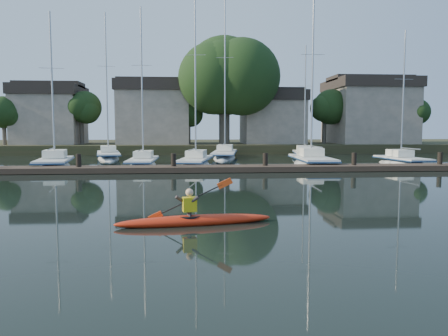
{
  "coord_description": "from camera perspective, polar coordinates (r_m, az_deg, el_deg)",
  "views": [
    {
      "loc": [
        -2.0,
        -14.27,
        2.84
      ],
      "look_at": [
        -0.57,
        3.51,
        1.2
      ],
      "focal_mm": 35.0,
      "sensor_mm": 36.0,
      "label": 1
    }
  ],
  "objects": [
    {
      "name": "sailboat_2",
      "position": [
        33.16,
        -3.76,
        0.02
      ],
      "size": [
        3.41,
        8.81,
        14.24
      ],
      "rotation": [
        0.0,
        0.0,
        -0.17
      ],
      "color": "white",
      "rests_on": "ground"
    },
    {
      "name": "ground",
      "position": [
        14.69,
        3.34,
        -5.9
      ],
      "size": [
        160.0,
        160.0,
        0.0
      ],
      "primitive_type": "plane",
      "color": "black",
      "rests_on": "ground"
    },
    {
      "name": "sailboat_1",
      "position": [
        33.37,
        -10.53,
        -0.02
      ],
      "size": [
        2.05,
        7.92,
        12.91
      ],
      "rotation": [
        0.0,
        0.0,
        -0.01
      ],
      "color": "white",
      "rests_on": "ground"
    },
    {
      "name": "kayak",
      "position": [
        12.98,
        -3.94,
        -6.57
      ],
      "size": [
        4.73,
        1.34,
        1.5
      ],
      "rotation": [
        0.0,
        0.0,
        0.16
      ],
      "color": "#B62D0E",
      "rests_on": "ground"
    },
    {
      "name": "sailboat_7",
      "position": [
        43.43,
        10.44,
        1.18
      ],
      "size": [
        3.14,
        7.66,
        11.99
      ],
      "rotation": [
        0.0,
        0.0,
        -0.16
      ],
      "color": "white",
      "rests_on": "ground"
    },
    {
      "name": "sailboat_4",
      "position": [
        36.54,
        22.21,
        0.11
      ],
      "size": [
        2.52,
        6.9,
        11.5
      ],
      "rotation": [
        0.0,
        0.0,
        0.07
      ],
      "color": "white",
      "rests_on": "ground"
    },
    {
      "name": "shore",
      "position": [
        54.68,
        -0.82,
        5.65
      ],
      "size": [
        90.0,
        25.25,
        12.75
      ],
      "color": "#293118",
      "rests_on": "ground"
    },
    {
      "name": "sailboat_3",
      "position": [
        33.64,
        11.37,
        -0.06
      ],
      "size": [
        2.81,
        9.05,
        14.42
      ],
      "rotation": [
        0.0,
        0.0,
        -0.05
      ],
      "color": "white",
      "rests_on": "ground"
    },
    {
      "name": "sailboat_0",
      "position": [
        33.84,
        -21.24,
        -0.27
      ],
      "size": [
        3.38,
        8.07,
        12.41
      ],
      "rotation": [
        0.0,
        0.0,
        0.16
      ],
      "color": "white",
      "rests_on": "ground"
    },
    {
      "name": "dock",
      "position": [
        28.47,
        -0.55,
        -0.06
      ],
      "size": [
        34.0,
        2.0,
        1.8
      ],
      "color": "#463528",
      "rests_on": "ground"
    },
    {
      "name": "sailboat_5",
      "position": [
        42.02,
        -14.85,
        0.95
      ],
      "size": [
        3.75,
        9.05,
        14.6
      ],
      "rotation": [
        0.0,
        0.0,
        0.2
      ],
      "color": "white",
      "rests_on": "ground"
    },
    {
      "name": "sailboat_6",
      "position": [
        41.85,
        0.09,
        1.1
      ],
      "size": [
        3.6,
        10.42,
        16.25
      ],
      "rotation": [
        0.0,
        0.0,
        -0.14
      ],
      "color": "white",
      "rests_on": "ground"
    }
  ]
}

